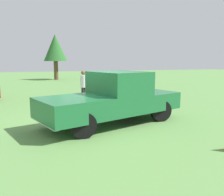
% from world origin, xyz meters
% --- Properties ---
extents(ground_plane, '(80.00, 80.00, 0.00)m').
position_xyz_m(ground_plane, '(0.00, 0.00, 0.00)').
color(ground_plane, '#5B8C47').
extents(pickup_truck, '(5.38, 3.43, 1.80)m').
position_xyz_m(pickup_truck, '(0.92, -0.33, 0.93)').
color(pickup_truck, black).
rests_on(pickup_truck, ground_plane).
extents(person_bystander, '(0.44, 0.44, 1.66)m').
position_xyz_m(person_bystander, '(0.66, 4.02, 0.93)').
color(person_bystander, black).
rests_on(person_bystander, ground_plane).
extents(tree_back_left, '(2.59, 2.59, 5.05)m').
position_xyz_m(tree_back_left, '(0.59, 19.72, 3.51)').
color(tree_back_left, brown).
rests_on(tree_back_left, ground_plane).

